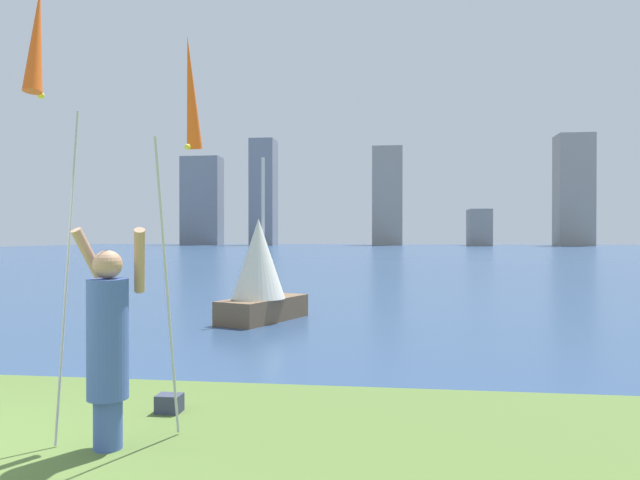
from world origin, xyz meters
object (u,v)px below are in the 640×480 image
bag (169,403)px  sailboat_1 (260,275)px  person (108,340)px  kite_flag_right (190,103)px  kite_flag_left (39,56)px

bag → sailboat_1: sailboat_1 is taller
person → sailboat_1: size_ratio=0.54×
person → kite_flag_right: kite_flag_right is taller
person → sailboat_1: (-0.44, 7.73, 0.06)m
sailboat_1 → kite_flag_right: bearing=-82.4°
kite_flag_left → sailboat_1: kite_flag_left is taller
person → bag: person is taller
person → kite_flag_left: 2.53m
bag → sailboat_1: 6.74m
kite_flag_left → kite_flag_right: 1.43m
bag → kite_flag_right: bearing=-42.5°
kite_flag_left → sailboat_1: (0.05, 8.00, -2.41)m
person → bag: (0.13, 1.09, -0.88)m
person → kite_flag_left: kite_flag_left is taller
bag → kite_flag_left: bearing=-114.7°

